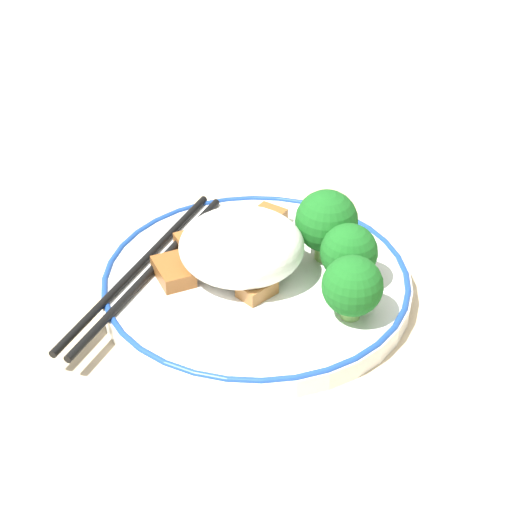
% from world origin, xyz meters
% --- Properties ---
extents(ground_plane, '(3.00, 3.00, 0.00)m').
position_xyz_m(ground_plane, '(0.00, 0.00, 0.00)').
color(ground_plane, '#C6B28E').
extents(plate, '(0.25, 0.25, 0.02)m').
position_xyz_m(plate, '(0.00, 0.00, 0.01)').
color(plate, white).
rests_on(plate, ground_plane).
extents(rice_mound, '(0.10, 0.08, 0.06)m').
position_xyz_m(rice_mound, '(0.01, -0.00, 0.04)').
color(rice_mound, white).
rests_on(rice_mound, plate).
extents(broccoli_back_left, '(0.05, 0.05, 0.05)m').
position_xyz_m(broccoli_back_left, '(-0.07, 0.05, 0.04)').
color(broccoli_back_left, '#7FB756').
rests_on(broccoli_back_left, plate).
extents(broccoli_back_center, '(0.04, 0.04, 0.05)m').
position_xyz_m(broccoli_back_center, '(-0.07, 0.01, 0.04)').
color(broccoli_back_center, '#7FB756').
rests_on(broccoli_back_center, plate).
extents(broccoli_back_right, '(0.05, 0.05, 0.06)m').
position_xyz_m(broccoli_back_right, '(-0.06, -0.02, 0.05)').
color(broccoli_back_right, '#7FB756').
rests_on(broccoli_back_right, plate).
extents(meat_near_front, '(0.04, 0.05, 0.01)m').
position_xyz_m(meat_near_front, '(0.07, -0.00, 0.02)').
color(meat_near_front, brown).
rests_on(meat_near_front, plate).
extents(meat_near_left, '(0.04, 0.04, 0.01)m').
position_xyz_m(meat_near_left, '(0.05, -0.04, 0.02)').
color(meat_near_left, '#995B28').
rests_on(meat_near_left, plate).
extents(meat_near_right, '(0.04, 0.04, 0.01)m').
position_xyz_m(meat_near_right, '(-0.01, -0.04, 0.02)').
color(meat_near_right, '#995B28').
rests_on(meat_near_right, plate).
extents(meat_near_back, '(0.04, 0.04, 0.01)m').
position_xyz_m(meat_near_back, '(-0.01, -0.07, 0.02)').
color(meat_near_back, '#995B28').
rests_on(meat_near_back, plate).
extents(meat_on_rice_edge, '(0.03, 0.03, 0.01)m').
position_xyz_m(meat_on_rice_edge, '(-0.00, 0.02, 0.02)').
color(meat_on_rice_edge, '#9E6633').
rests_on(meat_on_rice_edge, plate).
extents(chopsticks, '(0.12, 0.21, 0.01)m').
position_xyz_m(chopsticks, '(0.09, -0.01, 0.02)').
color(chopsticks, black).
rests_on(chopsticks, plate).
extents(drinking_glass, '(0.07, 0.07, 0.11)m').
position_xyz_m(drinking_glass, '(-0.12, 0.22, 0.05)').
color(drinking_glass, silver).
rests_on(drinking_glass, ground_plane).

